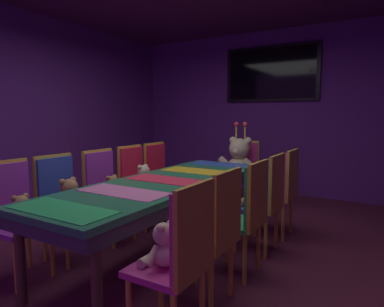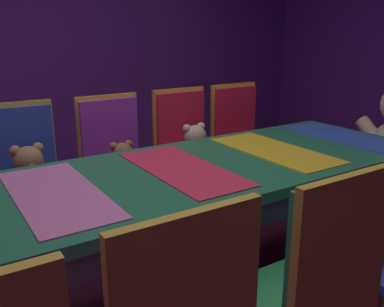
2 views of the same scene
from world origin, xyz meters
The scene contains 25 objects.
ground_plane centered at (0.00, 0.00, 0.00)m, with size 7.90×7.90×0.00m, color #591E33.
wall_back centered at (0.00, 3.20, 1.40)m, with size 5.20×0.12×2.80m, color #59267F.
wall_left centered at (-2.60, 0.00, 1.40)m, with size 0.12×6.40×2.80m, color #59267F.
banquet_table centered at (0.00, 0.00, 0.66)m, with size 0.90×2.80×0.75m.
chair_left_0 centered at (-0.85, -1.03, 0.60)m, with size 0.42×0.41×0.98m.
teddy_left_0 centered at (-0.71, -1.03, 0.57)m, with size 0.22×0.28×0.26m.
chair_left_1 centered at (-0.84, -0.56, 0.60)m, with size 0.42×0.41×0.98m.
teddy_left_1 centered at (-0.70, -0.56, 0.60)m, with size 0.26×0.34×0.32m.
chair_left_2 centered at (-0.83, -0.01, 0.60)m, with size 0.42×0.41×0.98m.
teddy_left_2 centered at (-0.68, -0.01, 0.57)m, with size 0.22×0.28×0.27m.
chair_left_3 centered at (-0.85, 0.54, 0.60)m, with size 0.42×0.41×0.98m.
teddy_left_3 centered at (-0.70, 0.54, 0.59)m, with size 0.25×0.33×0.31m.
chair_left_4 centered at (-0.85, 1.04, 0.60)m, with size 0.42×0.41×0.98m.
chair_right_0 centered at (0.85, -1.03, 0.60)m, with size 0.42×0.41×0.98m.
teddy_right_0 centered at (0.71, -1.03, 0.58)m, with size 0.23×0.29×0.27m.
chair_right_1 centered at (0.82, -0.53, 0.60)m, with size 0.42×0.41×0.98m.
teddy_right_1 centered at (0.68, -0.53, 0.58)m, with size 0.23×0.30×0.28m.
chair_right_2 centered at (0.85, -0.01, 0.60)m, with size 0.42×0.41×0.98m.
chair_right_3 centered at (0.84, 0.54, 0.60)m, with size 0.42×0.41×0.98m.
teddy_right_3 centered at (0.69, 0.54, 0.59)m, with size 0.26×0.34×0.32m.
chair_right_4 centered at (0.85, 1.08, 0.60)m, with size 0.42×0.41×0.98m.
teddy_right_4 centered at (0.71, 1.08, 0.57)m, with size 0.21×0.28×0.26m.
throne_chair centered at (0.00, 1.95, 0.60)m, with size 0.41×0.42×0.98m.
king_teddy_bear centered at (0.00, 1.78, 0.72)m, with size 0.63×0.48×0.80m.
wall_tv centered at (0.00, 3.11, 2.05)m, with size 1.61×0.06×0.93m.
Camera 1 is at (1.86, -2.62, 1.37)m, focal length 31.72 mm.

